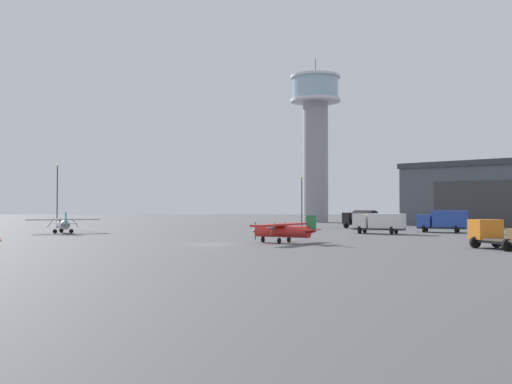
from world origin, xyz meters
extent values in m
plane|color=#545456|center=(0.00, 0.00, 0.00)|extent=(400.00, 400.00, 0.00)
cylinder|color=gray|center=(16.81, 78.42, 13.56)|extent=(5.62, 5.62, 27.11)
cylinder|color=silver|center=(16.81, 78.42, 27.41)|extent=(11.25, 11.25, 0.60)
cylinder|color=#99B7C6|center=(16.81, 78.42, 30.11)|extent=(10.35, 10.35, 4.80)
cylinder|color=silver|center=(16.81, 78.42, 32.77)|extent=(11.25, 11.25, 0.50)
cylinder|color=#38383D|center=(16.81, 78.42, 35.02)|extent=(0.16, 0.16, 4.00)
cube|color=#4C5159|center=(49.92, 54.73, 5.31)|extent=(38.45, 37.90, 10.63)
cube|color=#35393E|center=(49.92, 54.73, 11.13)|extent=(39.30, 38.75, 1.00)
cube|color=#38383A|center=(42.21, 46.28, 3.99)|extent=(12.83, 11.72, 7.97)
cylinder|color=#B7BABF|center=(-21.78, 22.61, 1.15)|extent=(3.45, 5.85, 1.17)
cone|color=#38383D|center=(-23.07, 25.51, 1.15)|extent=(1.09, 1.11, 0.82)
cube|color=#38383D|center=(-23.07, 25.51, 1.15)|extent=(0.11, 0.09, 1.79)
cube|color=#B7BABF|center=(-21.90, 22.87, 1.83)|extent=(9.19, 5.12, 0.19)
cylinder|color=teal|center=(-20.52, 23.48, 1.44)|extent=(0.88, 0.44, 1.28)
cylinder|color=teal|center=(-23.28, 22.26, 1.44)|extent=(0.88, 0.44, 1.28)
cube|color=#99B7C6|center=(-22.24, 23.64, 1.47)|extent=(1.28, 1.33, 0.66)
cone|color=#B7BABF|center=(-20.50, 19.71, 1.24)|extent=(1.34, 1.56, 0.88)
cube|color=teal|center=(-20.50, 19.71, 2.00)|extent=(0.52, 0.99, 1.60)
cube|color=#B7BABF|center=(-20.50, 19.71, 1.39)|extent=(2.93, 1.92, 0.09)
cylinder|color=black|center=(-22.70, 24.68, 0.28)|extent=(0.58, 0.37, 0.57)
cylinder|color=black|center=(-20.76, 22.86, 0.28)|extent=(0.58, 0.37, 0.57)
cylinder|color=black|center=(-22.65, 22.02, 0.28)|extent=(0.58, 0.37, 0.57)
cylinder|color=red|center=(6.60, 1.96, 1.12)|extent=(5.54, 3.88, 1.14)
cone|color=#38383D|center=(3.92, 3.52, 1.12)|extent=(1.12, 1.11, 0.80)
cube|color=#38383D|center=(3.92, 3.52, 1.12)|extent=(0.09, 0.11, 1.75)
cube|color=red|center=(6.36, 2.10, 1.79)|extent=(5.82, 8.65, 0.18)
cylinder|color=#287A42|center=(7.10, 3.37, 1.41)|extent=(0.52, 0.82, 1.25)
cylinder|color=#287A42|center=(5.62, 0.83, 1.41)|extent=(0.52, 0.82, 1.25)
cube|color=#99B7C6|center=(5.64, 2.52, 1.44)|extent=(1.33, 1.30, 0.64)
cone|color=red|center=(9.27, 0.40, 1.22)|extent=(1.54, 1.39, 0.86)
cube|color=#287A42|center=(9.27, 0.40, 1.95)|extent=(0.93, 0.60, 1.57)
cube|color=red|center=(9.27, 0.40, 1.35)|extent=(2.10, 2.80, 0.09)
cylinder|color=black|center=(4.69, 3.07, 0.28)|extent=(0.41, 0.55, 0.55)
cylinder|color=black|center=(7.27, 2.74, 0.28)|extent=(0.41, 0.55, 0.55)
cylinder|color=black|center=(6.25, 0.99, 0.28)|extent=(0.41, 0.55, 0.55)
cube|color=#38383D|center=(20.48, 39.75, 0.62)|extent=(5.06, 6.25, 0.24)
cube|color=black|center=(19.22, 41.63, 1.64)|extent=(2.92, 2.76, 1.80)
cube|color=#99B7C6|center=(18.76, 42.31, 2.00)|extent=(1.69, 1.18, 0.90)
cylinder|color=black|center=(21.05, 38.90, 1.85)|extent=(4.20, 4.74, 2.22)
cylinder|color=black|center=(18.38, 40.99, 0.50)|extent=(0.98, 0.79, 1.00)
cylinder|color=black|center=(20.12, 42.16, 0.50)|extent=(0.98, 0.79, 1.00)
cylinder|color=black|center=(20.66, 37.60, 0.50)|extent=(0.98, 0.79, 1.00)
cylinder|color=black|center=(22.40, 38.78, 0.50)|extent=(0.98, 0.79, 1.00)
cube|color=#38383D|center=(19.94, 21.74, 0.62)|extent=(6.66, 4.73, 0.24)
cube|color=white|center=(17.86, 22.83, 1.66)|extent=(2.73, 2.96, 1.84)
cube|color=#99B7C6|center=(17.11, 23.23, 2.03)|extent=(1.02, 1.83, 0.92)
cube|color=white|center=(20.88, 21.25, 1.69)|extent=(5.00, 4.16, 1.90)
cylinder|color=black|center=(17.42, 21.85, 0.50)|extent=(0.71, 1.01, 1.00)
cylinder|color=black|center=(18.42, 23.75, 0.50)|extent=(0.71, 1.01, 1.00)
cylinder|color=black|center=(21.17, 19.88, 0.50)|extent=(0.71, 1.01, 1.00)
cylinder|color=black|center=(22.17, 21.78, 0.50)|extent=(0.71, 1.01, 1.00)
cube|color=#38383D|center=(29.37, 25.74, 0.62)|extent=(6.76, 4.63, 0.24)
cube|color=#2847A8|center=(27.25, 26.73, 1.58)|extent=(2.74, 3.10, 1.68)
cube|color=#99B7C6|center=(26.48, 27.09, 1.91)|extent=(1.00, 2.01, 0.84)
cube|color=#2847A8|center=(30.33, 25.28, 1.87)|extent=(5.06, 4.19, 2.27)
cylinder|color=black|center=(26.82, 25.66, 0.50)|extent=(0.67, 1.02, 1.00)
cylinder|color=black|center=(27.80, 27.75, 0.50)|extent=(0.67, 1.02, 1.00)
cylinder|color=black|center=(30.65, 23.86, 0.50)|extent=(0.67, 1.02, 1.00)
cylinder|color=black|center=(31.63, 25.95, 0.50)|extent=(0.67, 1.02, 1.00)
cube|color=#38383D|center=(24.66, -6.76, 0.62)|extent=(3.71, 6.44, 0.24)
cube|color=orange|center=(24.00, -4.65, 1.60)|extent=(2.84, 2.37, 1.72)
cube|color=#99B7C6|center=(23.76, -3.89, 1.95)|extent=(2.00, 0.70, 0.86)
cube|color=brown|center=(24.97, -7.72, 0.82)|extent=(3.57, 4.66, 0.16)
cylinder|color=black|center=(22.97, -5.04, 0.50)|extent=(1.04, 0.56, 1.00)
cylinder|color=black|center=(25.06, -4.38, 0.50)|extent=(1.04, 0.56, 1.00)
cylinder|color=black|center=(24.17, -8.84, 0.50)|extent=(1.04, 0.56, 1.00)
cylinder|color=#38383D|center=(-28.62, 40.36, 5.00)|extent=(0.18, 0.18, 9.99)
sphere|color=#F9E5B2|center=(-28.62, 40.36, 10.21)|extent=(0.44, 0.44, 0.44)
cylinder|color=#38383D|center=(11.47, 45.75, 4.14)|extent=(0.18, 0.18, 8.28)
sphere|color=#F9E5B2|center=(11.47, 45.75, 8.50)|extent=(0.44, 0.44, 0.44)
camera|label=1|loc=(4.49, -57.13, 3.63)|focal=42.30mm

